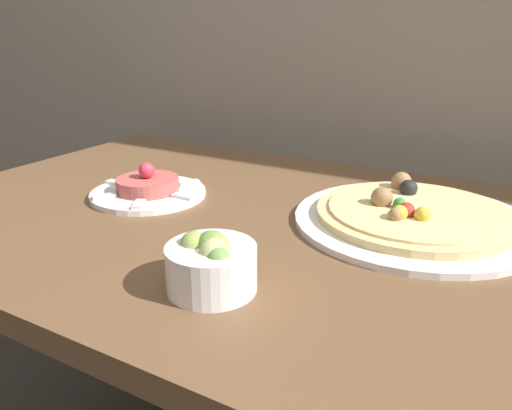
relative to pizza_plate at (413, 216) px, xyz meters
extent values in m
cube|color=brown|center=(-0.20, -0.10, -0.03)|extent=(1.26, 0.76, 0.03)
cylinder|color=brown|center=(-0.77, 0.22, -0.42)|extent=(0.06, 0.06, 0.75)
cylinder|color=white|center=(0.00, 0.00, -0.01)|extent=(0.37, 0.37, 0.01)
cylinder|color=#E5C17F|center=(0.00, 0.00, 0.00)|extent=(0.30, 0.30, 0.01)
cylinder|color=beige|center=(0.00, 0.00, 0.01)|extent=(0.27, 0.27, 0.00)
sphere|color=#997047|center=(-0.05, -0.01, 0.02)|extent=(0.03, 0.03, 0.03)
sphere|color=gold|center=(0.02, -0.04, 0.02)|extent=(0.02, 0.02, 0.02)
sphere|color=#387F33|center=(-0.02, -0.01, 0.02)|extent=(0.02, 0.02, 0.02)
sphere|color=#997047|center=(-0.01, -0.06, 0.02)|extent=(0.02, 0.02, 0.02)
sphere|color=#B22D23|center=(0.00, -0.04, 0.02)|extent=(0.03, 0.03, 0.03)
sphere|color=gold|center=(-0.01, -0.05, 0.02)|extent=(0.02, 0.02, 0.02)
sphere|color=#997047|center=(-0.04, 0.09, 0.02)|extent=(0.03, 0.03, 0.03)
sphere|color=black|center=(-0.03, 0.07, 0.02)|extent=(0.03, 0.03, 0.03)
cylinder|color=white|center=(-0.45, -0.10, -0.01)|extent=(0.21, 0.21, 0.01)
cylinder|color=#B2514C|center=(-0.45, -0.10, 0.01)|extent=(0.11, 0.11, 0.02)
sphere|color=#E0384C|center=(-0.45, -0.10, 0.04)|extent=(0.03, 0.03, 0.03)
cube|color=white|center=(-0.37, -0.10, 0.00)|extent=(0.04, 0.02, 0.01)
cube|color=white|center=(-0.41, -0.04, 0.00)|extent=(0.03, 0.04, 0.01)
cube|color=white|center=(-0.49, -0.04, 0.00)|extent=(0.03, 0.04, 0.01)
cube|color=white|center=(-0.53, -0.10, 0.00)|extent=(0.04, 0.02, 0.01)
cube|color=white|center=(-0.49, -0.17, 0.00)|extent=(0.03, 0.04, 0.01)
cube|color=white|center=(-0.41, -0.17, 0.00)|extent=(0.03, 0.04, 0.01)
cylinder|color=white|center=(-0.16, -0.33, 0.01)|extent=(0.11, 0.11, 0.05)
sphere|color=#8EA34C|center=(-0.18, -0.33, 0.04)|extent=(0.03, 0.03, 0.03)
sphere|color=#8EA34C|center=(-0.15, -0.32, 0.04)|extent=(0.04, 0.04, 0.04)
sphere|color=#668E42|center=(-0.16, -0.32, 0.04)|extent=(0.04, 0.04, 0.04)
sphere|color=#8EA34C|center=(-0.15, -0.32, 0.04)|extent=(0.03, 0.03, 0.03)
sphere|color=#B7BC70|center=(-0.15, -0.33, 0.04)|extent=(0.04, 0.04, 0.04)
sphere|color=#668E42|center=(-0.14, -0.34, 0.04)|extent=(0.03, 0.03, 0.03)
camera|label=1|loc=(0.15, -0.75, 0.28)|focal=35.00mm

